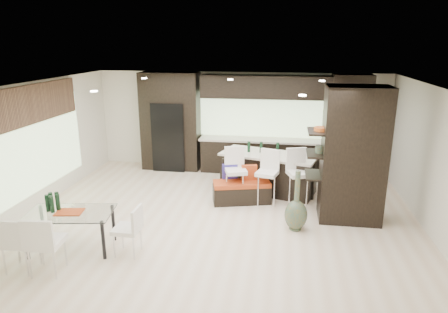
% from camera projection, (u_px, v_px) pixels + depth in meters
% --- Properties ---
extents(ground, '(8.00, 8.00, 0.00)m').
position_uv_depth(ground, '(220.00, 218.00, 8.20)').
color(ground, beige).
rests_on(ground, ground).
extents(back_wall, '(8.00, 0.02, 2.70)m').
position_uv_depth(back_wall, '(240.00, 121.00, 11.15)').
color(back_wall, white).
rests_on(back_wall, ground).
extents(left_wall, '(0.02, 7.00, 2.70)m').
position_uv_depth(left_wall, '(33.00, 147.00, 8.41)').
color(left_wall, white).
rests_on(left_wall, ground).
extents(right_wall, '(0.02, 7.00, 2.70)m').
position_uv_depth(right_wall, '(436.00, 164.00, 7.24)').
color(right_wall, white).
rests_on(right_wall, ground).
extents(ceiling, '(8.00, 7.00, 0.02)m').
position_uv_depth(ceiling, '(219.00, 86.00, 7.45)').
color(ceiling, white).
rests_on(ceiling, ground).
extents(window_left, '(0.04, 3.20, 1.90)m').
position_uv_depth(window_left, '(40.00, 145.00, 8.60)').
color(window_left, '#B2D199').
rests_on(window_left, left_wall).
extents(window_back, '(3.40, 0.04, 1.20)m').
position_uv_depth(window_back, '(261.00, 115.00, 10.97)').
color(window_back, '#B2D199').
rests_on(window_back, back_wall).
extents(stone_accent, '(0.08, 3.00, 0.80)m').
position_uv_depth(stone_accent, '(36.00, 103.00, 8.34)').
color(stone_accent, brown).
rests_on(stone_accent, left_wall).
extents(ceiling_spots, '(4.00, 3.00, 0.02)m').
position_uv_depth(ceiling_spots, '(221.00, 85.00, 7.69)').
color(ceiling_spots, white).
rests_on(ceiling_spots, ceiling).
extents(back_cabinetry, '(6.80, 0.68, 2.70)m').
position_uv_depth(back_cabinetry, '(257.00, 124.00, 10.76)').
color(back_cabinetry, black).
rests_on(back_cabinetry, ground).
extents(refrigerator, '(0.90, 0.68, 1.90)m').
position_uv_depth(refrigerator, '(171.00, 136.00, 11.18)').
color(refrigerator, black).
rests_on(refrigerator, ground).
extents(partition_column, '(1.20, 0.80, 2.70)m').
position_uv_depth(partition_column, '(353.00, 155.00, 7.82)').
color(partition_column, black).
rests_on(partition_column, ground).
extents(kitchen_island, '(2.42, 1.54, 0.93)m').
position_uv_depth(kitchen_island, '(268.00, 173.00, 9.57)').
color(kitchen_island, black).
rests_on(kitchen_island, ground).
extents(stool_left, '(0.56, 0.56, 1.01)m').
position_uv_depth(stool_left, '(236.00, 181.00, 8.90)').
color(stool_left, white).
rests_on(stool_left, ground).
extents(stool_mid, '(0.53, 0.53, 0.98)m').
position_uv_depth(stool_mid, '(267.00, 183.00, 8.81)').
color(stool_mid, white).
rests_on(stool_mid, ground).
extents(stool_right, '(0.58, 0.58, 1.03)m').
position_uv_depth(stool_right, '(298.00, 184.00, 8.69)').
color(stool_right, white).
rests_on(stool_right, ground).
extents(bench, '(1.36, 0.80, 0.49)m').
position_uv_depth(bench, '(242.00, 192.00, 8.95)').
color(bench, black).
rests_on(bench, ground).
extents(floor_vase, '(0.45, 0.45, 1.18)m').
position_uv_depth(floor_vase, '(297.00, 201.00, 7.56)').
color(floor_vase, '#435039').
rests_on(floor_vase, ground).
extents(dining_table, '(1.55, 1.03, 0.69)m').
position_uv_depth(dining_table, '(72.00, 231.00, 6.89)').
color(dining_table, white).
rests_on(dining_table, ground).
extents(chair_near, '(0.54, 0.54, 0.91)m').
position_uv_depth(chair_near, '(47.00, 246.00, 6.16)').
color(chair_near, white).
rests_on(chair_near, ground).
extents(chair_far, '(0.49, 0.49, 0.87)m').
position_uv_depth(chair_far, '(21.00, 245.00, 6.25)').
color(chair_far, white).
rests_on(chair_far, ground).
extents(chair_end, '(0.44, 0.44, 0.80)m').
position_uv_depth(chair_end, '(127.00, 232.00, 6.72)').
color(chair_end, white).
rests_on(chair_end, ground).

